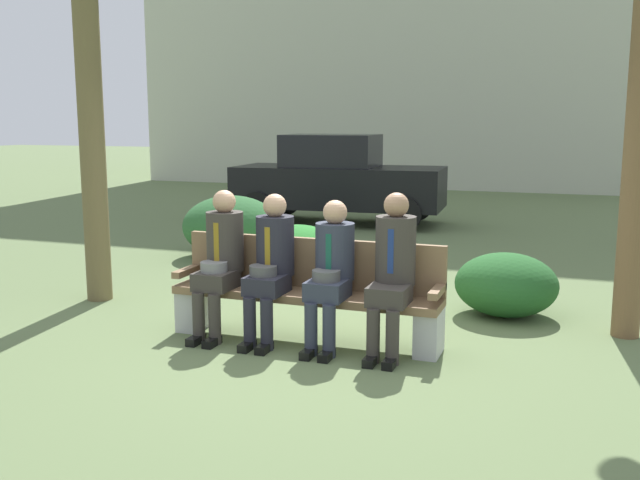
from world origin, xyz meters
The scene contains 10 objects.
ground_plane centered at (0.00, 0.00, 0.00)m, with size 80.00×80.00×0.00m, color #5B6E44.
park_bench centered at (-0.09, -0.06, 0.44)m, with size 2.44×0.44×0.90m.
seated_man_leftmost centered at (-0.87, -0.19, 0.73)m, with size 0.34×0.72×1.32m.
seated_man_centerleft centered at (-0.38, -0.19, 0.73)m, with size 0.34×0.72×1.31m.
seated_man_centerright centered at (0.19, -0.20, 0.71)m, with size 0.34×0.72×1.27m.
seated_man_rightmost centered at (0.73, -0.18, 0.76)m, with size 0.34×0.72×1.36m.
shrub_near_bench centered at (1.51, 1.35, 0.32)m, with size 1.02×0.94×0.64m, color #225624.
shrub_mid_lawn centered at (-2.51, 3.23, 0.44)m, with size 1.42×1.30×0.89m, color #2A5D2E.
shrub_far_lawn centered at (-0.99, 1.99, 0.36)m, with size 1.14×1.04×0.71m, color #2A792C.
parked_car_near centered at (-2.17, 6.99, 0.84)m, with size 3.99×1.92×1.68m.
Camera 1 is at (2.15, -5.88, 1.95)m, focal length 40.27 mm.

